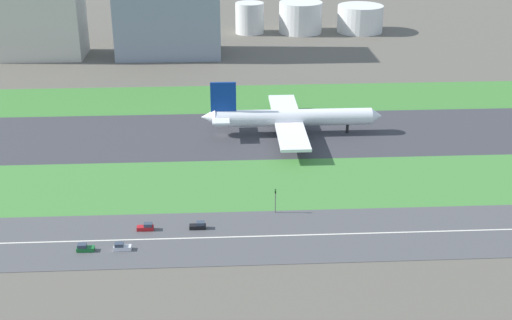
{
  "coord_description": "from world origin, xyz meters",
  "views": [
    {
      "loc": [
        -0.25,
        -230.03,
        90.63
      ],
      "look_at": [
        10.31,
        -36.5,
        6.0
      ],
      "focal_mm": 48.27,
      "sensor_mm": 36.0,
      "label": 1
    }
  ],
  "objects_px": {
    "car_1": "(122,247)",
    "fuel_tank_east": "(360,19)",
    "fuel_tank_west": "(250,18)",
    "car_3": "(198,226)",
    "airliner": "(289,118)",
    "traffic_light": "(275,199)",
    "car_4": "(146,227)",
    "fuel_tank_centre": "(300,17)",
    "car_2": "(85,248)",
    "terminal_building": "(35,3)"
  },
  "relations": [
    {
      "from": "fuel_tank_west",
      "to": "fuel_tank_east",
      "type": "height_order",
      "value": "fuel_tank_west"
    },
    {
      "from": "airliner",
      "to": "fuel_tank_centre",
      "type": "relative_size",
      "value": 2.66
    },
    {
      "from": "terminal_building",
      "to": "traffic_light",
      "type": "bearing_deg",
      "value": -59.03
    },
    {
      "from": "fuel_tank_centre",
      "to": "fuel_tank_east",
      "type": "relative_size",
      "value": 0.94
    },
    {
      "from": "car_2",
      "to": "airliner",
      "type": "bearing_deg",
      "value": -127.28
    },
    {
      "from": "terminal_building",
      "to": "fuel_tank_east",
      "type": "relative_size",
      "value": 2.05
    },
    {
      "from": "car_1",
      "to": "airliner",
      "type": "bearing_deg",
      "value": -122.72
    },
    {
      "from": "airliner",
      "to": "traffic_light",
      "type": "distance_m",
      "value": 60.81
    },
    {
      "from": "airliner",
      "to": "fuel_tank_east",
      "type": "xyz_separation_m",
      "value": [
        56.58,
        159.0,
        1.28
      ]
    },
    {
      "from": "car_2",
      "to": "fuel_tank_east",
      "type": "relative_size",
      "value": 0.17
    },
    {
      "from": "car_1",
      "to": "fuel_tank_west",
      "type": "height_order",
      "value": "fuel_tank_west"
    },
    {
      "from": "car_1",
      "to": "fuel_tank_centre",
      "type": "relative_size",
      "value": 0.18
    },
    {
      "from": "car_4",
      "to": "fuel_tank_centre",
      "type": "xyz_separation_m",
      "value": [
        67.18,
        227.0,
        7.71
      ]
    },
    {
      "from": "car_3",
      "to": "fuel_tank_east",
      "type": "relative_size",
      "value": 0.17
    },
    {
      "from": "fuel_tank_west",
      "to": "fuel_tank_centre",
      "type": "distance_m",
      "value": 29.03
    },
    {
      "from": "car_4",
      "to": "fuel_tank_centre",
      "type": "distance_m",
      "value": 236.86
    },
    {
      "from": "car_2",
      "to": "car_4",
      "type": "relative_size",
      "value": 1.0
    },
    {
      "from": "car_2",
      "to": "fuel_tank_west",
      "type": "height_order",
      "value": "fuel_tank_west"
    },
    {
      "from": "car_3",
      "to": "fuel_tank_west",
      "type": "distance_m",
      "value": 228.41
    },
    {
      "from": "car_4",
      "to": "terminal_building",
      "type": "relative_size",
      "value": 0.08
    },
    {
      "from": "airliner",
      "to": "car_2",
      "type": "distance_m",
      "value": 98.17
    },
    {
      "from": "fuel_tank_centre",
      "to": "fuel_tank_east",
      "type": "distance_m",
      "value": 34.33
    },
    {
      "from": "car_4",
      "to": "traffic_light",
      "type": "height_order",
      "value": "traffic_light"
    },
    {
      "from": "car_4",
      "to": "car_2",
      "type": "bearing_deg",
      "value": -145.35
    },
    {
      "from": "car_1",
      "to": "fuel_tank_west",
      "type": "xyz_separation_m",
      "value": [
        43.36,
        237.0,
        7.66
      ]
    },
    {
      "from": "traffic_light",
      "to": "fuel_tank_west",
      "type": "relative_size",
      "value": 0.42
    },
    {
      "from": "airliner",
      "to": "fuel_tank_west",
      "type": "height_order",
      "value": "airliner"
    },
    {
      "from": "car_3",
      "to": "fuel_tank_west",
      "type": "relative_size",
      "value": 0.26
    },
    {
      "from": "airliner",
      "to": "car_4",
      "type": "xyz_separation_m",
      "value": [
        -44.91,
        -68.0,
        -5.31
      ]
    },
    {
      "from": "airliner",
      "to": "car_1",
      "type": "relative_size",
      "value": 14.77
    },
    {
      "from": "car_1",
      "to": "fuel_tank_centre",
      "type": "bearing_deg",
      "value": -106.98
    },
    {
      "from": "traffic_light",
      "to": "fuel_tank_east",
      "type": "distance_m",
      "value": 228.83
    },
    {
      "from": "fuel_tank_east",
      "to": "car_2",
      "type": "bearing_deg",
      "value": -116.07
    },
    {
      "from": "terminal_building",
      "to": "fuel_tank_centre",
      "type": "relative_size",
      "value": 2.18
    },
    {
      "from": "fuel_tank_west",
      "to": "fuel_tank_east",
      "type": "bearing_deg",
      "value": 0.0
    },
    {
      "from": "car_3",
      "to": "traffic_light",
      "type": "height_order",
      "value": "traffic_light"
    },
    {
      "from": "car_2",
      "to": "terminal_building",
      "type": "xyz_separation_m",
      "value": [
        -54.74,
        192.0,
        25.65
      ]
    },
    {
      "from": "car_4",
      "to": "traffic_light",
      "type": "distance_m",
      "value": 36.27
    },
    {
      "from": "airliner",
      "to": "car_2",
      "type": "relative_size",
      "value": 14.77
    },
    {
      "from": "fuel_tank_east",
      "to": "fuel_tank_west",
      "type": "bearing_deg",
      "value": 180.0
    },
    {
      "from": "airliner",
      "to": "car_4",
      "type": "height_order",
      "value": "airliner"
    },
    {
      "from": "airliner",
      "to": "traffic_light",
      "type": "xyz_separation_m",
      "value": [
        -9.69,
        -60.01,
        -1.94
      ]
    },
    {
      "from": "car_4",
      "to": "fuel_tank_centre",
      "type": "height_order",
      "value": "fuel_tank_centre"
    },
    {
      "from": "fuel_tank_centre",
      "to": "fuel_tank_east",
      "type": "bearing_deg",
      "value": 0.0
    },
    {
      "from": "car_4",
      "to": "car_1",
      "type": "xyz_separation_m",
      "value": [
        -5.21,
        -10.0,
        0.0
      ]
    },
    {
      "from": "fuel_tank_centre",
      "to": "fuel_tank_east",
      "type": "xyz_separation_m",
      "value": [
        34.31,
        0.0,
        -1.12
      ]
    },
    {
      "from": "fuel_tank_west",
      "to": "car_1",
      "type": "bearing_deg",
      "value": -100.37
    },
    {
      "from": "car_1",
      "to": "fuel_tank_east",
      "type": "height_order",
      "value": "fuel_tank_east"
    },
    {
      "from": "fuel_tank_centre",
      "to": "car_1",
      "type": "bearing_deg",
      "value": -106.98
    },
    {
      "from": "car_2",
      "to": "fuel_tank_west",
      "type": "xyz_separation_m",
      "value": [
        52.62,
        237.0,
        7.66
      ]
    }
  ]
}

